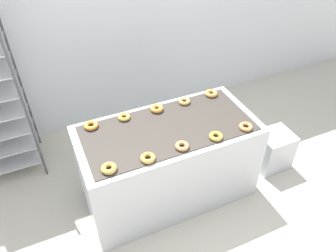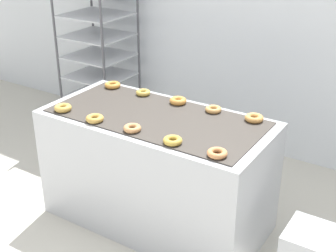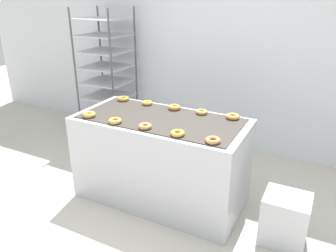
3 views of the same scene
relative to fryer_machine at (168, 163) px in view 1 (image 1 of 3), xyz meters
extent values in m
plane|color=beige|center=(0.00, -0.64, -0.43)|extent=(14.00, 14.00, 0.00)
cube|color=silver|center=(0.00, 1.49, 0.97)|extent=(8.00, 0.05, 2.80)
cube|color=#B7BABF|center=(0.00, 0.00, 0.00)|extent=(1.59, 0.78, 0.85)
cube|color=#38332D|center=(0.00, 0.00, 0.42)|extent=(1.46, 0.68, 0.01)
cube|color=#262628|center=(0.44, -0.35, 0.17)|extent=(0.12, 0.07, 0.10)
cylinder|color=#4C4C51|center=(-1.10, 0.77, 0.45)|extent=(0.02, 0.02, 1.76)
cylinder|color=#4C4C51|center=(-1.10, 1.32, 0.45)|extent=(0.02, 0.02, 1.76)
cube|color=#B7BABF|center=(-1.39, 1.04, -0.25)|extent=(0.59, 0.56, 0.01)
cube|color=#B7BABF|center=(-1.39, 1.04, -0.05)|extent=(0.59, 0.56, 0.01)
cube|color=#B7BABF|center=(1.19, -0.11, -0.21)|extent=(0.36, 0.31, 0.43)
torus|color=#BC923F|center=(-0.60, -0.27, 0.45)|extent=(0.12, 0.12, 0.04)
torus|color=#BB8D3E|center=(-0.30, -0.29, 0.45)|extent=(0.12, 0.12, 0.04)
torus|color=tan|center=(0.00, -0.27, 0.45)|extent=(0.12, 0.12, 0.04)
torus|color=gold|center=(0.31, -0.28, 0.45)|extent=(0.12, 0.12, 0.04)
torus|color=#CA824B|center=(0.61, -0.28, 0.45)|extent=(0.12, 0.12, 0.03)
torus|color=#C88435|center=(-0.60, 0.28, 0.45)|extent=(0.12, 0.12, 0.04)
torus|color=gold|center=(-0.30, 0.28, 0.45)|extent=(0.11, 0.11, 0.04)
torus|color=#CC8539|center=(0.01, 0.27, 0.45)|extent=(0.12, 0.12, 0.04)
torus|color=tan|center=(0.29, 0.28, 0.45)|extent=(0.11, 0.11, 0.04)
torus|color=#D19048|center=(0.59, 0.29, 0.45)|extent=(0.13, 0.13, 0.04)
camera|label=1|loc=(-0.89, -1.98, 2.23)|focal=35.00mm
camera|label=2|loc=(1.63, -2.42, 1.73)|focal=50.00mm
camera|label=3|loc=(1.34, -2.47, 1.50)|focal=35.00mm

